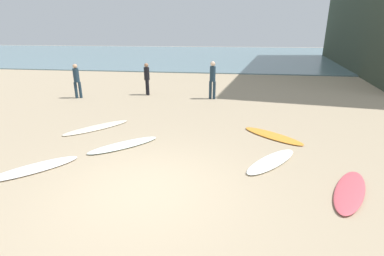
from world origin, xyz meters
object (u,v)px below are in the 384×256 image
Objects in this scene: surfboard_0 at (350,191)px; surfboard_4 at (273,136)px; surfboard_3 at (35,168)px; surfboard_5 at (272,161)px; surfboard_1 at (97,127)px; surfboard_2 at (124,145)px; beachgoer_mid at (147,77)px; beachgoer_near at (77,79)px; beachgoer_far at (213,78)px.

surfboard_0 reaches higher than surfboard_4.
surfboard_3 is 0.99× the size of surfboard_5.
surfboard_4 is at bearing 38.85° from surfboard_1.
surfboard_0 is 0.98× the size of surfboard_5.
beachgoer_mid is (-1.41, 6.94, 0.87)m from surfboard_2.
surfboard_3 reaches higher than surfboard_1.
beachgoer_mid is at bearing -9.38° from beachgoer_near.
surfboard_5 is 10.77m from beachgoer_near.
surfboard_0 is 5.86m from surfboard_2.
surfboard_2 is 2.35m from surfboard_3.
surfboard_0 is 0.85× the size of surfboard_1.
surfboard_4 is 8.03m from beachgoer_mid.
beachgoer_near is (-8.79, 6.16, 0.90)m from surfboard_5.
surfboard_3 is 1.24× the size of beachgoer_mid.
beachgoer_mid is at bearing 163.95° from surfboard_5.
beachgoer_mid is (-7.01, 8.63, 0.87)m from surfboard_0.
surfboard_4 is at bearing 63.04° from surfboard_2.
beachgoer_near is 6.74m from beachgoer_far.
beachgoer_far is at bearing -128.90° from beachgoer_mid.
beachgoer_near is (-9.04, 4.23, 0.91)m from surfboard_4.
surfboard_5 is 1.25× the size of beachgoer_mid.
surfboard_0 is 1.90m from surfboard_5.
beachgoer_far is (-3.55, 8.21, 0.99)m from surfboard_0.
surfboard_2 reaches higher than surfboard_4.
beachgoer_far is at bearing 66.07° from surfboard_4.
surfboard_2 is 4.18m from surfboard_5.
beachgoer_mid is at bearing 155.16° from surfboard_0.
surfboard_5 is at bearing 38.28° from surfboard_2.
beachgoer_near reaches higher than surfboard_0.
beachgoer_near is at bearing 153.44° from surfboard_3.
beachgoer_near is (-3.10, 4.30, 0.91)m from surfboard_1.
beachgoer_far reaches higher than surfboard_4.
surfboard_5 is at bearing -175.10° from beachgoer_mid.
surfboard_3 is at bearing 146.69° from beachgoer_mid.
surfboard_5 is at bearing -65.45° from beachgoer_near.
surfboard_1 is 6.33m from beachgoer_far.
beachgoer_mid reaches higher than surfboard_2.
surfboard_1 is 1.40× the size of beachgoer_near.
beachgoer_far is at bearing 93.19° from surfboard_1.
surfboard_3 is 1.11× the size of beachgoer_far.
surfboard_0 reaches higher than surfboard_5.
surfboard_3 is at bearing -52.93° from surfboard_1.
beachgoer_far is (3.46, -0.42, 0.12)m from beachgoer_mid.
surfboard_3 is 5.89m from surfboard_5.
surfboard_0 is at bearing 27.87° from surfboard_2.
surfboard_4 reaches higher than surfboard_1.
surfboard_0 is at bearing 41.46° from surfboard_3.
surfboard_4 is 1.03× the size of surfboard_5.
surfboard_4 is (-1.20, 3.16, -0.01)m from surfboard_0.
beachgoer_near is at bearing 22.14° from beachgoer_far.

